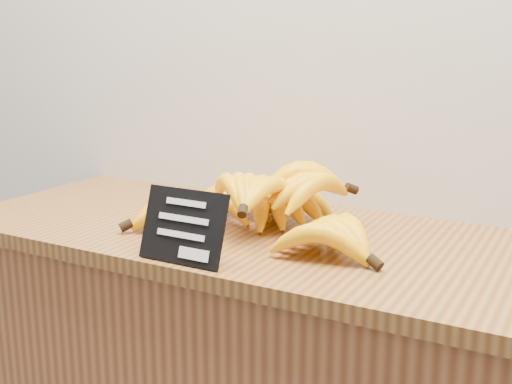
# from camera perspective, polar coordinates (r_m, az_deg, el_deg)

# --- Properties ---
(counter_top) EXTENTS (1.33, 0.54, 0.03)m
(counter_top) POSITION_cam_1_polar(r_m,az_deg,el_deg) (1.29, 1.07, -4.09)
(counter_top) COLOR #925F2D
(counter_top) RESTS_ON counter
(chalkboard_sign) EXTENTS (0.16, 0.05, 0.12)m
(chalkboard_sign) POSITION_cam_1_polar(r_m,az_deg,el_deg) (1.10, -6.50, -3.07)
(chalkboard_sign) COLOR black
(chalkboard_sign) RESTS_ON counter_top
(banana_pile) EXTENTS (0.55, 0.43, 0.12)m
(banana_pile) POSITION_cam_1_polar(r_m,az_deg,el_deg) (1.29, 0.56, -1.15)
(banana_pile) COLOR yellow
(banana_pile) RESTS_ON counter_top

